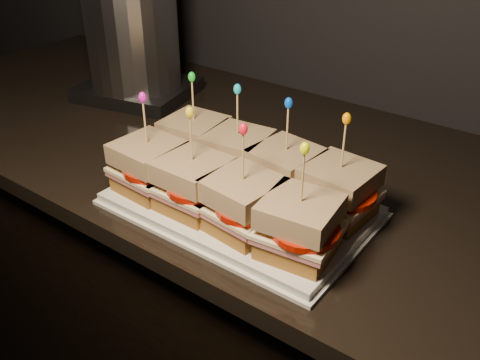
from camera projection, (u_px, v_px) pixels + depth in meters
The scene contains 62 objects.
granite_slab at pixel (458, 230), 0.82m from camera, with size 2.60×0.67×0.03m, color black.
platter at pixel (240, 205), 0.83m from camera, with size 0.39×0.24×0.02m, color silver.
platter_rim at pixel (240, 209), 0.84m from camera, with size 0.40×0.25×0.01m, color silver.
sandwich_0_bread_bot at pixel (195, 155), 0.93m from camera, with size 0.09×0.09×0.03m, color brown.
sandwich_0_ham at pixel (195, 147), 0.92m from camera, with size 0.10×0.10×0.01m, color #BB5B5D.
sandwich_0_cheese at pixel (195, 143), 0.92m from camera, with size 0.10×0.10×0.01m, color #FCE9AF.
sandwich_0_tomato at pixel (198, 142), 0.90m from camera, with size 0.09×0.09×0.01m, color #B11605.
sandwich_0_bread_top at pixel (194, 128), 0.90m from camera, with size 0.09×0.09×0.03m, color brown.
sandwich_0_pick at pixel (193, 103), 0.88m from camera, with size 0.00×0.00×0.09m, color tan.
sandwich_0_frill at pixel (192, 77), 0.86m from camera, with size 0.01×0.01×0.02m, color green.
sandwich_1_bread_bot at pixel (238, 171), 0.88m from camera, with size 0.09×0.09×0.03m, color brown.
sandwich_1_ham at pixel (237, 162), 0.88m from camera, with size 0.10×0.10×0.01m, color #BB5B5D.
sandwich_1_cheese at pixel (237, 158), 0.87m from camera, with size 0.10×0.10×0.01m, color #FCE9AF.
sandwich_1_tomato at pixel (241, 157), 0.86m from camera, with size 0.09×0.09×0.01m, color #B11605.
sandwich_1_bread_top at pixel (237, 143), 0.86m from camera, with size 0.09×0.09×0.03m, color brown.
sandwich_1_pick at pixel (237, 116), 0.83m from camera, with size 0.00×0.00×0.09m, color tan.
sandwich_1_frill at pixel (237, 89), 0.81m from camera, with size 0.01×0.01×0.02m, color #13A2C1.
sandwich_2_bread_bot at pixel (284, 188), 0.84m from camera, with size 0.09×0.09×0.03m, color brown.
sandwich_2_ham at pixel (285, 179), 0.83m from camera, with size 0.10×0.10×0.01m, color #BB5B5D.
sandwich_2_cheese at pixel (285, 175), 0.82m from camera, with size 0.10×0.10×0.01m, color #FCE9AF.
sandwich_2_tomato at pixel (290, 174), 0.81m from camera, with size 0.09×0.09×0.01m, color #B11605.
sandwich_2_bread_top at pixel (286, 159), 0.81m from camera, with size 0.09×0.09×0.03m, color brown.
sandwich_2_pick at pixel (287, 131), 0.79m from camera, with size 0.00×0.00×0.09m, color tan.
sandwich_2_frill at pixel (289, 103), 0.76m from camera, with size 0.01×0.01×0.02m, color blue.
sandwich_3_bread_bot at pixel (337, 207), 0.79m from camera, with size 0.09×0.09×0.03m, color brown.
sandwich_3_ham at pixel (338, 198), 0.78m from camera, with size 0.10×0.10×0.01m, color #BB5B5D.
sandwich_3_cheese at pixel (338, 194), 0.78m from camera, with size 0.10×0.10×0.01m, color #FCE9AF.
sandwich_3_tomato at pixel (344, 194), 0.76m from camera, with size 0.09×0.09×0.01m, color #B11605.
sandwich_3_bread_top at pixel (340, 177), 0.76m from camera, with size 0.09×0.09×0.03m, color brown.
sandwich_3_pick at pixel (343, 148), 0.74m from camera, with size 0.00×0.00×0.09m, color tan.
sandwich_3_frill at pixel (347, 119), 0.72m from camera, with size 0.01×0.01×0.02m, color orange.
sandwich_4_bread_bot at pixel (151, 181), 0.86m from camera, with size 0.09×0.09×0.03m, color brown.
sandwich_4_ham at pixel (150, 172), 0.85m from camera, with size 0.10×0.10×0.01m, color #BB5B5D.
sandwich_4_cheese at pixel (149, 168), 0.84m from camera, with size 0.10×0.10×0.01m, color #FCE9AF.
sandwich_4_tomato at pixel (152, 168), 0.83m from camera, with size 0.09×0.09×0.01m, color #B11605.
sandwich_4_bread_top at pixel (148, 152), 0.83m from camera, with size 0.09×0.09×0.03m, color brown.
sandwich_4_pick at pixel (145, 125), 0.81m from camera, with size 0.00×0.00×0.09m, color tan.
sandwich_4_frill at pixel (142, 97), 0.78m from camera, with size 0.01×0.01×0.02m, color #CA11A2.
sandwich_5_bread_bot at pixel (194, 199), 0.81m from camera, with size 0.09×0.09×0.03m, color brown.
sandwich_5_ham at pixel (194, 190), 0.80m from camera, with size 0.10×0.10×0.01m, color #BB5B5D.
sandwich_5_cheese at pixel (193, 186), 0.80m from camera, with size 0.10×0.10×0.01m, color #FCE9AF.
sandwich_5_tomato at pixel (197, 186), 0.78m from camera, with size 0.09×0.09×0.01m, color #B11605.
sandwich_5_bread_top at pixel (193, 170), 0.78m from camera, with size 0.09×0.09×0.03m, color brown.
sandwich_5_pick at pixel (191, 141), 0.76m from camera, with size 0.00×0.00×0.09m, color tan.
sandwich_5_frill at pixel (190, 112), 0.74m from camera, with size 0.01×0.01×0.02m, color yellow.
sandwich_6_bread_bot at pixel (243, 220), 0.76m from camera, with size 0.09×0.09×0.03m, color brown.
sandwich_6_ham at pixel (243, 210), 0.75m from camera, with size 0.10×0.10×0.01m, color #BB5B5D.
sandwich_6_cheese at pixel (243, 206), 0.75m from camera, with size 0.10×0.10×0.01m, color #FCE9AF.
sandwich_6_tomato at pixel (247, 206), 0.73m from camera, with size 0.09×0.09×0.01m, color #B11605.
sandwich_6_bread_top at pixel (243, 189), 0.73m from camera, with size 0.09×0.09×0.03m, color brown.
sandwich_6_pick at pixel (243, 160), 0.71m from camera, with size 0.00×0.00×0.09m, color tan.
sandwich_6_frill at pixel (243, 129), 0.69m from camera, with size 0.01×0.01×0.02m, color red.
sandwich_7_bread_bot at pixel (298, 244), 0.71m from camera, with size 0.09×0.09×0.03m, color brown.
sandwich_7_ham at pixel (299, 233), 0.71m from camera, with size 0.10×0.10×0.01m, color #BB5B5D.
sandwich_7_cheese at pixel (299, 229), 0.70m from camera, with size 0.10×0.10×0.01m, color #FCE9AF.
sandwich_7_tomato at pixel (305, 230), 0.69m from camera, with size 0.09×0.09×0.01m, color #B11605.
sandwich_7_bread_top at pixel (300, 211), 0.69m from camera, with size 0.09×0.09×0.03m, color brown.
sandwich_7_pick at pixel (302, 181), 0.66m from camera, with size 0.00×0.00×0.09m, color tan.
sandwich_7_frill at pixel (305, 148), 0.64m from camera, with size 0.01×0.01×0.02m, color #E2F00B.
appliance_base at pixel (138, 89), 1.25m from camera, with size 0.24×0.20×0.03m, color #262628.
appliance_body at pixel (132, 26), 1.17m from camera, with size 0.20×0.20×0.26m, color silver.
appliance at pixel (132, 29), 1.18m from camera, with size 0.24×0.20×0.31m, color silver, non-canonical shape.
Camera 1 is at (-0.02, 0.94, 1.36)m, focal length 40.00 mm.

